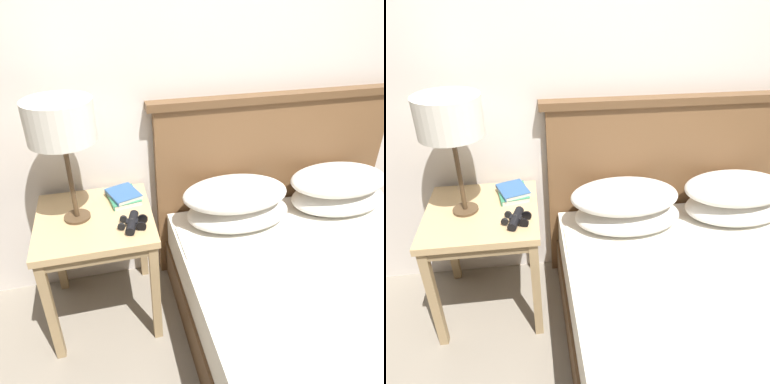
{
  "view_description": "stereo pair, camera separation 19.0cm",
  "coord_description": "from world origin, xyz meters",
  "views": [
    {
      "loc": [
        -0.5,
        -0.86,
        1.72
      ],
      "look_at": [
        -0.09,
        0.73,
        0.76
      ],
      "focal_mm": 35.0,
      "sensor_mm": 36.0,
      "label": 1
    },
    {
      "loc": [
        -0.31,
        -0.9,
        1.72
      ],
      "look_at": [
        -0.09,
        0.73,
        0.76
      ],
      "focal_mm": 35.0,
      "sensor_mm": 36.0,
      "label": 2
    }
  ],
  "objects": [
    {
      "name": "book_on_nightstand",
      "position": [
        -0.43,
        0.92,
        0.67
      ],
      "size": [
        0.19,
        0.23,
        0.03
      ],
      "color": "silver",
      "rests_on": "nightstand"
    },
    {
      "name": "wall_back",
      "position": [
        0.0,
        1.13,
        1.3
      ],
      "size": [
        8.0,
        0.06,
        2.6
      ],
      "color": "silver",
      "rests_on": "ground_plane"
    },
    {
      "name": "binoculars_pair",
      "position": [
        -0.41,
        0.65,
        0.68
      ],
      "size": [
        0.15,
        0.16,
        0.05
      ],
      "color": "black",
      "rests_on": "nightstand"
    },
    {
      "name": "bed",
      "position": [
        0.52,
        0.25,
        0.29
      ],
      "size": [
        1.56,
        1.91,
        1.14
      ],
      "color": "#4E3520",
      "rests_on": "ground_plane"
    },
    {
      "name": "book_stacked_on_top",
      "position": [
        -0.43,
        0.91,
        0.7
      ],
      "size": [
        0.2,
        0.22,
        0.02
      ],
      "color": "silver",
      "rests_on": "book_on_nightstand"
    },
    {
      "name": "table_lamp",
      "position": [
        -0.67,
        0.79,
        1.16
      ],
      "size": [
        0.3,
        0.3,
        0.6
      ],
      "color": "#4C3823",
      "rests_on": "nightstand"
    },
    {
      "name": "nightstand",
      "position": [
        -0.59,
        0.78,
        0.57
      ],
      "size": [
        0.58,
        0.58,
        0.66
      ],
      "color": "tan",
      "rests_on": "ground_plane"
    }
  ]
}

